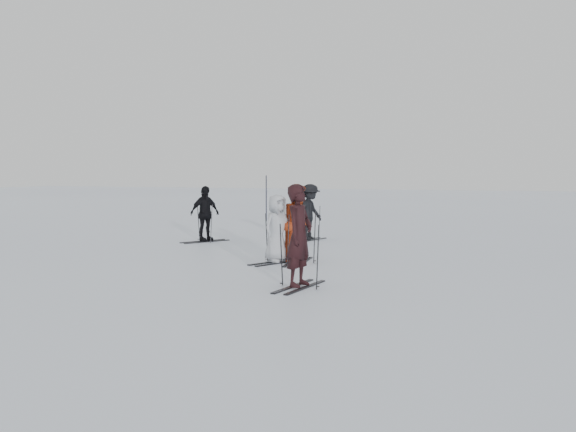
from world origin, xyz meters
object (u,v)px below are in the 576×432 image
Objects in this scene: skier_near_dark at (299,237)px; piste_marker at (266,198)px; skier_uphill_left at (205,214)px; skier_grey at (277,229)px; skier_red at (298,224)px; skier_uphill_far at (310,213)px.

piste_marker reaches higher than skier_near_dark.
piste_marker is (-1.42, 8.08, 0.15)m from skier_uphill_left.
skier_uphill_left is (-3.75, 3.36, 0.05)m from skier_grey.
skier_uphill_left is 0.85× the size of piste_marker.
skier_uphill_far is at bearing 8.11° from skier_red.
skier_near_dark reaches higher than skier_grey.
skier_uphill_left is at bearing -80.02° from piste_marker.
skier_uphill_left is at bearing 45.22° from skier_red.
skier_red is 1.09× the size of skier_uphill_left.
skier_red is 5.25m from skier_uphill_left.
skier_uphill_far reaches higher than skier_uphill_left.
skier_near_dark reaches higher than skier_uphill_far.
skier_near_dark reaches higher than skier_red.
skier_uphill_left is (-5.34, 6.19, -0.10)m from skier_near_dark.
skier_near_dark is 3.25m from skier_red.
skier_uphill_far reaches higher than skier_grey.
skier_uphill_far is (2.84, 1.59, 0.02)m from skier_uphill_left.
piste_marker is (-5.17, 11.44, 0.20)m from skier_grey.
skier_uphill_left is at bearing 72.23° from skier_grey.
skier_red is 1.16× the size of skier_grey.
skier_near_dark is 1.03× the size of skier_red.
skier_grey is 0.94× the size of skier_uphill_left.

